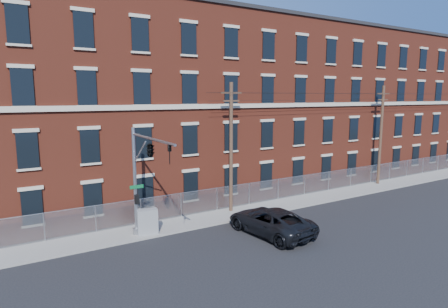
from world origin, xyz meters
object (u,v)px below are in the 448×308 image
pickup_truck (270,221)px  utility_cabinet (147,222)px  utility_pole_near (231,145)px  traffic_signal_mast (146,160)px

pickup_truck → utility_cabinet: (-7.06, 3.97, 0.06)m
utility_pole_near → utility_cabinet: (-7.36, -1.40, -4.40)m
pickup_truck → traffic_signal_mast: bearing=-20.5°
utility_pole_near → pickup_truck: utility_pole_near is taller
pickup_truck → utility_cabinet: 8.10m
utility_pole_near → pickup_truck: bearing=-93.2°
traffic_signal_mast → utility_pole_near: bearing=23.1°
utility_cabinet → traffic_signal_mast: bearing=-97.3°
pickup_truck → utility_cabinet: bearing=-35.6°
utility_cabinet → pickup_truck: bearing=-19.2°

